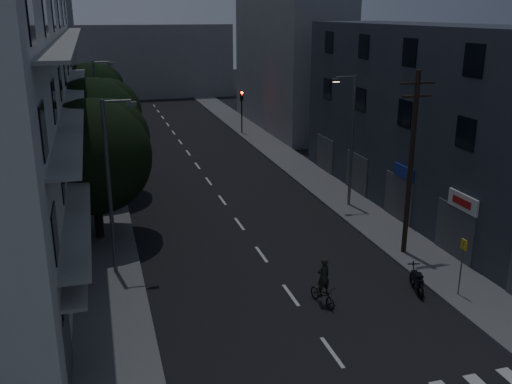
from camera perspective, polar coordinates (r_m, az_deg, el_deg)
ground at (r=41.73m, az=-4.89°, el=1.27°), size 160.00×160.00×0.00m
sidewalk_left at (r=41.02m, az=-15.22°, el=0.52°), size 3.00×90.00×0.15m
sidewalk_right at (r=43.68m, az=4.80°, el=2.12°), size 3.00×90.00×0.15m
lane_markings at (r=47.66m, az=-6.36°, el=3.30°), size 0.15×60.50×0.01m
building_left at (r=32.99m, az=-23.76°, el=7.94°), size 7.00×36.00×14.00m
building_right at (r=34.95m, az=18.45°, el=6.49°), size 6.19×28.00×11.00m
building_far_left at (r=62.62m, az=-20.55°, el=13.15°), size 6.00×20.00×16.00m
building_far_right at (r=59.85m, az=3.27°, el=12.60°), size 6.00×20.00×13.00m
building_far_end at (r=84.94m, az=-11.05°, el=12.77°), size 24.00×8.00×10.00m
tree_near at (r=30.48m, az=-15.88°, el=3.85°), size 6.02×6.02×7.43m
tree_mid at (r=37.84m, az=-15.85°, el=6.66°), size 6.23×6.23×7.67m
tree_far at (r=52.13m, az=-16.18°, el=9.31°), size 5.99×5.99×7.40m
traffic_signal_far_right at (r=56.64m, az=-1.43°, el=8.88°), size 0.28×0.37×4.10m
traffic_signal_far_left at (r=55.11m, az=-14.61°, el=8.07°), size 0.28×0.37×4.10m
street_lamp_left_near at (r=26.04m, az=-14.28°, el=1.24°), size 1.51×0.25×8.00m
street_lamp_right at (r=35.02m, az=9.43°, el=5.68°), size 1.51×0.25×8.00m
street_lamp_left_far at (r=46.05m, az=-15.44°, el=8.12°), size 1.51×0.25×8.00m
utility_pole at (r=28.32m, az=15.25°, el=3.03°), size 1.80×0.24×9.00m
bus_stop_sign at (r=25.51m, az=19.94°, el=-6.12°), size 0.06×0.35×2.52m
motorcycle at (r=26.05m, az=15.78°, el=-8.63°), size 0.71×1.83×1.19m
cyclist at (r=24.14m, az=6.71°, el=-9.59°), size 0.96×1.75×2.10m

